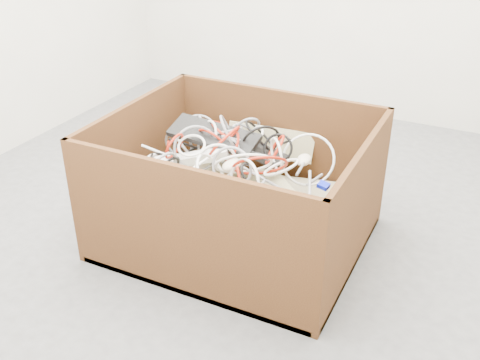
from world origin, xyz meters
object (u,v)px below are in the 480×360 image
at_px(cardboard_box, 235,210).
at_px(power_strip_left, 196,158).
at_px(vga_plug, 323,185).
at_px(power_strip_right, 163,176).

height_order(cardboard_box, power_strip_left, cardboard_box).
xyz_separation_m(cardboard_box, vga_plug, (0.39, 0.04, 0.20)).
distance_m(cardboard_box, power_strip_right, 0.36).
bearing_deg(cardboard_box, power_strip_right, -153.74).
xyz_separation_m(power_strip_left, vga_plug, (0.59, 0.04, -0.02)).
xyz_separation_m(cardboard_box, power_strip_left, (-0.20, -0.00, 0.22)).
height_order(power_strip_right, vga_plug, same).
bearing_deg(power_strip_left, vga_plug, -12.92).
relative_size(cardboard_box, vga_plug, 24.41).
distance_m(cardboard_box, vga_plug, 0.44).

